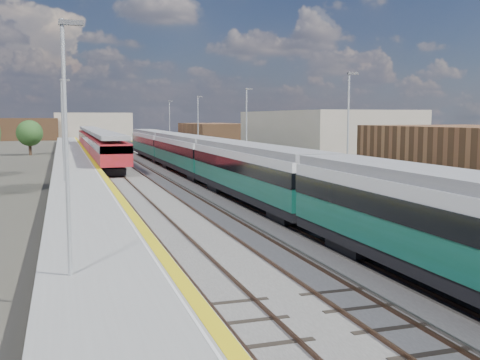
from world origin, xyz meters
name	(u,v)px	position (x,y,z in m)	size (l,w,h in m)	color
ground	(164,172)	(0.00, 50.00, 0.00)	(320.00, 320.00, 0.00)	#47443A
ballast_bed	(140,170)	(-2.25, 52.50, 0.03)	(10.50, 155.00, 0.06)	#565451
tracks	(143,168)	(-1.65, 54.18, 0.11)	(8.96, 160.00, 0.17)	#4C3323
platform_right	(206,163)	(5.28, 52.49, 0.54)	(4.70, 155.00, 8.52)	slate
platform_left	(75,167)	(-9.05, 52.49, 0.52)	(4.30, 155.00, 8.52)	slate
buildings	(27,97)	(-18.12, 138.60, 10.70)	(72.00, 185.50, 40.00)	brown
green_train	(212,159)	(1.50, 35.63, 2.33)	(3.01, 83.59, 3.31)	black
red_train	(96,141)	(-5.50, 74.65, 2.29)	(3.06, 62.06, 3.87)	black
tree_c	(30,133)	(-14.93, 82.16, 3.36)	(3.94, 3.94, 5.34)	#382619
tree_d	(270,128)	(20.19, 71.41, 4.15)	(4.87, 4.87, 6.59)	#382619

